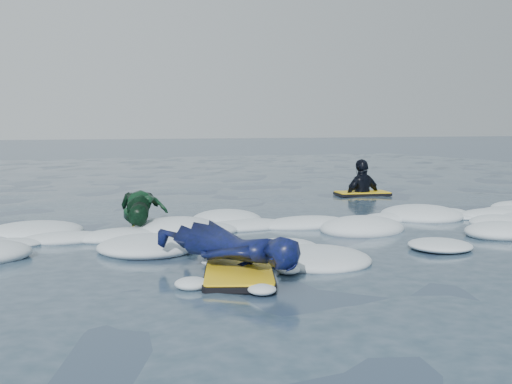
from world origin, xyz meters
The scene contains 5 objects.
ground centered at (0.00, 0.00, 0.00)m, with size 120.00×120.00×0.00m, color #1B2D42.
foam_band centered at (0.00, 1.03, 0.00)m, with size 12.00×3.10×0.30m, color silver, non-canonical shape.
prone_woman_unit centered at (-1.04, -0.71, 0.23)m, with size 1.24×1.83×0.45m.
prone_child_unit centered at (-1.30, 2.03, 0.27)m, with size 0.96×1.47×0.53m.
waiting_rider_unit centered at (3.66, 4.73, -0.05)m, with size 1.14×0.76×1.58m.
Camera 1 is at (-3.01, -6.33, 1.40)m, focal length 45.00 mm.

